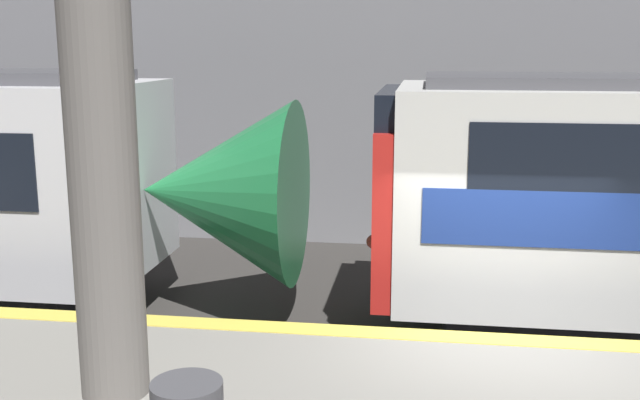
{
  "coord_description": "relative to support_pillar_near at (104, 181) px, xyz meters",
  "views": [
    {
      "loc": [
        -0.85,
        -7.24,
        3.93
      ],
      "look_at": [
        -2.04,
        1.11,
        2.18
      ],
      "focal_mm": 42.0,
      "sensor_mm": 36.0,
      "label": 1
    }
  ],
  "objects": [
    {
      "name": "station_rear_barrier",
      "position": [
        3.35,
        9.13,
        -0.47
      ],
      "size": [
        50.0,
        0.15,
        4.82
      ],
      "color": "gray",
      "rests_on": "ground"
    },
    {
      "name": "support_pillar_near",
      "position": [
        0.0,
        0.0,
        0.0
      ],
      "size": [
        0.55,
        0.55,
        3.57
      ],
      "color": "slate",
      "rests_on": "platform"
    }
  ]
}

